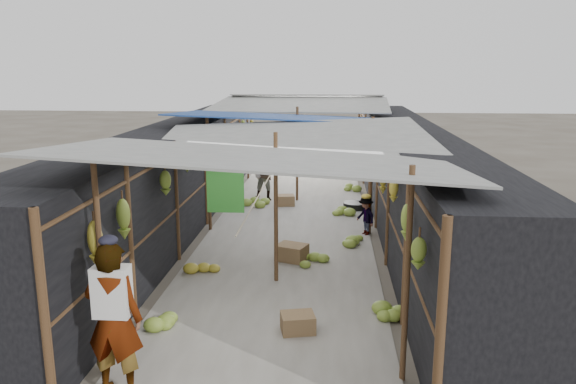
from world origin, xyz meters
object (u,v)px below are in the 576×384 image
(black_basin, at_px, (355,206))
(vendor_elderly, at_px, (114,319))
(crate_near, at_px, (298,323))
(vendor_seated, at_px, (366,216))
(shopper_blue, at_px, (264,174))

(black_basin, xyz_separation_m, vendor_elderly, (-3.05, -8.68, 0.81))
(crate_near, bearing_deg, vendor_seated, 63.25)
(shopper_blue, xyz_separation_m, vendor_seated, (2.61, -3.11, -0.32))
(shopper_blue, bearing_deg, vendor_elderly, -81.11)
(black_basin, height_order, vendor_seated, vendor_seated)
(black_basin, bearing_deg, crate_near, -98.69)
(black_basin, distance_m, shopper_blue, 2.69)
(vendor_elderly, distance_m, shopper_blue, 9.51)
(black_basin, relative_size, vendor_elderly, 0.34)
(crate_near, bearing_deg, vendor_elderly, -153.08)
(black_basin, height_order, vendor_elderly, vendor_elderly)
(vendor_seated, bearing_deg, shopper_blue, -172.40)
(vendor_elderly, distance_m, vendor_seated, 7.14)
(vendor_seated, bearing_deg, black_basin, 150.99)
(black_basin, bearing_deg, vendor_seated, -86.68)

